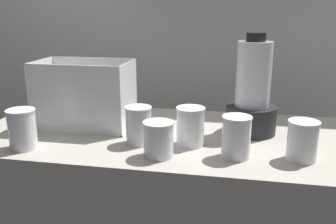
{
  "coord_description": "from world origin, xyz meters",
  "views": [
    {
      "loc": [
        0.24,
        -1.23,
        1.34
      ],
      "look_at": [
        0.0,
        0.0,
        0.98
      ],
      "focal_mm": 39.16,
      "sensor_mm": 36.0,
      "label": 1
    }
  ],
  "objects_px": {
    "juice_cup_carrot_left": "(139,127)",
    "juice_cup_beet_rightmost": "(302,142)",
    "juice_cup_beet_far_right": "(236,139)",
    "juice_cup_mango_right": "(190,129)",
    "blender_pitcher": "(252,96)",
    "juice_cup_orange_middle": "(159,141)",
    "juice_cup_carrot_far_left": "(23,132)",
    "carrot_display_bin": "(83,106)"
  },
  "relations": [
    {
      "from": "carrot_display_bin",
      "to": "juice_cup_mango_right",
      "type": "distance_m",
      "value": 0.45
    },
    {
      "from": "blender_pitcher",
      "to": "juice_cup_carrot_far_left",
      "type": "relative_size",
      "value": 2.76
    },
    {
      "from": "blender_pitcher",
      "to": "juice_cup_beet_far_right",
      "type": "xyz_separation_m",
      "value": [
        -0.05,
        -0.24,
        -0.08
      ]
    },
    {
      "from": "blender_pitcher",
      "to": "juice_cup_beet_rightmost",
      "type": "distance_m",
      "value": 0.28
    },
    {
      "from": "juice_cup_orange_middle",
      "to": "juice_cup_beet_far_right",
      "type": "relative_size",
      "value": 0.85
    },
    {
      "from": "juice_cup_carrot_far_left",
      "to": "juice_cup_orange_middle",
      "type": "relative_size",
      "value": 1.18
    },
    {
      "from": "juice_cup_carrot_far_left",
      "to": "juice_cup_orange_middle",
      "type": "xyz_separation_m",
      "value": [
        0.44,
        0.02,
        -0.01
      ]
    },
    {
      "from": "carrot_display_bin",
      "to": "blender_pitcher",
      "type": "distance_m",
      "value": 0.63
    },
    {
      "from": "juice_cup_orange_middle",
      "to": "juice_cup_carrot_left",
      "type": "bearing_deg",
      "value": 132.74
    },
    {
      "from": "juice_cup_beet_far_right",
      "to": "carrot_display_bin",
      "type": "bearing_deg",
      "value": 160.79
    },
    {
      "from": "juice_cup_beet_far_right",
      "to": "juice_cup_beet_rightmost",
      "type": "relative_size",
      "value": 1.06
    },
    {
      "from": "blender_pitcher",
      "to": "juice_cup_carrot_left",
      "type": "distance_m",
      "value": 0.42
    },
    {
      "from": "juice_cup_beet_rightmost",
      "to": "carrot_display_bin",
      "type": "bearing_deg",
      "value": 166.35
    },
    {
      "from": "juice_cup_carrot_far_left",
      "to": "juice_cup_beet_rightmost",
      "type": "xyz_separation_m",
      "value": [
        0.86,
        0.07,
        -0.0
      ]
    },
    {
      "from": "blender_pitcher",
      "to": "juice_cup_mango_right",
      "type": "height_order",
      "value": "blender_pitcher"
    },
    {
      "from": "blender_pitcher",
      "to": "juice_cup_carrot_left",
      "type": "bearing_deg",
      "value": -153.55
    },
    {
      "from": "juice_cup_mango_right",
      "to": "blender_pitcher",
      "type": "bearing_deg",
      "value": 39.58
    },
    {
      "from": "juice_cup_carrot_far_left",
      "to": "juice_cup_beet_rightmost",
      "type": "relative_size",
      "value": 1.07
    },
    {
      "from": "blender_pitcher",
      "to": "juice_cup_carrot_left",
      "type": "relative_size",
      "value": 2.82
    },
    {
      "from": "juice_cup_carrot_far_left",
      "to": "juice_cup_beet_far_right",
      "type": "relative_size",
      "value": 1.0
    },
    {
      "from": "carrot_display_bin",
      "to": "juice_cup_carrot_left",
      "type": "distance_m",
      "value": 0.3
    },
    {
      "from": "juice_cup_carrot_left",
      "to": "juice_cup_mango_right",
      "type": "bearing_deg",
      "value": 6.46
    },
    {
      "from": "carrot_display_bin",
      "to": "juice_cup_orange_middle",
      "type": "height_order",
      "value": "carrot_display_bin"
    },
    {
      "from": "carrot_display_bin",
      "to": "juice_cup_mango_right",
      "type": "relative_size",
      "value": 2.73
    },
    {
      "from": "carrot_display_bin",
      "to": "juice_cup_beet_far_right",
      "type": "height_order",
      "value": "carrot_display_bin"
    },
    {
      "from": "juice_cup_orange_middle",
      "to": "juice_cup_beet_far_right",
      "type": "distance_m",
      "value": 0.23
    },
    {
      "from": "juice_cup_carrot_left",
      "to": "juice_cup_beet_far_right",
      "type": "bearing_deg",
      "value": -9.99
    },
    {
      "from": "juice_cup_beet_far_right",
      "to": "juice_cup_beet_rightmost",
      "type": "bearing_deg",
      "value": 4.22
    },
    {
      "from": "blender_pitcher",
      "to": "juice_cup_mango_right",
      "type": "bearing_deg",
      "value": -140.42
    },
    {
      "from": "carrot_display_bin",
      "to": "juice_cup_carrot_left",
      "type": "height_order",
      "value": "carrot_display_bin"
    },
    {
      "from": "carrot_display_bin",
      "to": "juice_cup_orange_middle",
      "type": "distance_m",
      "value": 0.42
    },
    {
      "from": "juice_cup_carrot_left",
      "to": "juice_cup_beet_rightmost",
      "type": "distance_m",
      "value": 0.51
    },
    {
      "from": "juice_cup_mango_right",
      "to": "juice_cup_beet_far_right",
      "type": "distance_m",
      "value": 0.17
    },
    {
      "from": "juice_cup_mango_right",
      "to": "juice_cup_beet_rightmost",
      "type": "distance_m",
      "value": 0.35
    },
    {
      "from": "juice_cup_carrot_left",
      "to": "juice_cup_orange_middle",
      "type": "height_order",
      "value": "juice_cup_carrot_left"
    },
    {
      "from": "juice_cup_mango_right",
      "to": "juice_cup_beet_far_right",
      "type": "height_order",
      "value": "juice_cup_beet_far_right"
    },
    {
      "from": "juice_cup_orange_middle",
      "to": "juice_cup_mango_right",
      "type": "relative_size",
      "value": 0.86
    },
    {
      "from": "carrot_display_bin",
      "to": "juice_cup_carrot_far_left",
      "type": "bearing_deg",
      "value": -110.3
    },
    {
      "from": "blender_pitcher",
      "to": "juice_cup_beet_rightmost",
      "type": "height_order",
      "value": "blender_pitcher"
    },
    {
      "from": "juice_cup_mango_right",
      "to": "juice_cup_beet_rightmost",
      "type": "relative_size",
      "value": 1.05
    },
    {
      "from": "juice_cup_mango_right",
      "to": "juice_cup_orange_middle",
      "type": "bearing_deg",
      "value": -125.61
    },
    {
      "from": "juice_cup_carrot_far_left",
      "to": "juice_cup_mango_right",
      "type": "distance_m",
      "value": 0.54
    }
  ]
}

